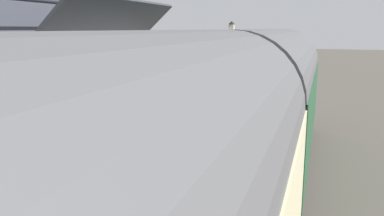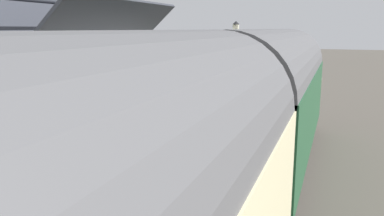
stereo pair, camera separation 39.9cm
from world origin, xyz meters
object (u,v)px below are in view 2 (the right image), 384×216
Objects in this scene: station_building at (88,89)px; bench_platform_end at (215,87)px; planter_bench_right at (224,98)px; tree_distant at (71,7)px; planter_under_sign at (90,186)px; planter_by_door at (199,85)px; lamp_post_platform at (235,47)px; train at (225,140)px.

station_building is 4.56× the size of bench_platform_end.
tree_distant is (2.69, 10.53, 4.56)m from planter_bench_right.
planter_under_sign is at bearing -145.07° from station_building.
planter_by_door is 4.55m from lamp_post_platform.
train is 7.34m from station_building.
planter_bench_right is at bearing 2.46° from planter_under_sign.
tree_distant is at bearing 45.15° from train.
planter_by_door is (13.74, 5.34, -1.00)m from train.
planter_by_door is (9.58, -0.70, -1.09)m from station_building.
bench_platform_end is 3.12m from lamp_post_platform.
planter_under_sign reaches higher than planter_by_door.
bench_platform_end is at bearing 17.90° from train.
tree_distant is (13.52, 13.59, 3.42)m from train.
tree_distant is at bearing 84.22° from bench_platform_end.
station_building is 7.41m from planter_bench_right.
train is at bearing -162.10° from bench_platform_end.
tree_distant is (-0.21, 8.25, 4.41)m from planter_by_door.
lamp_post_platform reaches higher than planter_by_door.
planter_under_sign is at bearing -142.44° from tree_distant.
train is 13.23m from bench_platform_end.
lamp_post_platform is (6.76, -3.46, 1.18)m from station_building.
train is at bearing -134.85° from tree_distant.
planter_by_door is at bearing 47.44° from bench_platform_end.
tree_distant is (9.36, 7.55, 3.33)m from station_building.
planter_under_sign is 14.82m from planter_by_door.
planter_under_sign is (-4.98, -3.48, -1.08)m from station_building.
tree_distant is at bearing 37.56° from planter_under_sign.
lamp_post_platform is 0.49× the size of tree_distant.
lamp_post_platform is (-2.81, -2.76, 2.27)m from planter_by_door.
bench_platform_end is (12.56, 4.06, -0.94)m from train.
station_building is at bearing 55.44° from train.
planter_by_door is 3.69m from planter_bench_right.
planter_by_door is (14.56, 2.78, -0.01)m from planter_under_sign.
bench_platform_end is at bearing 42.14° from lamp_post_platform.
bench_platform_end is 0.18× the size of tree_distant.
lamp_post_platform is at bearing -103.28° from tree_distant.
train is 11.32m from planter_bench_right.
planter_bench_right is 0.28× the size of lamp_post_platform.
planter_by_door is at bearing -4.18° from station_building.
tree_distant reaches higher than planter_by_door.
tree_distant is (2.60, 11.01, 2.14)m from lamp_post_platform.
tree_distant is (14.34, 11.03, 4.41)m from planter_under_sign.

